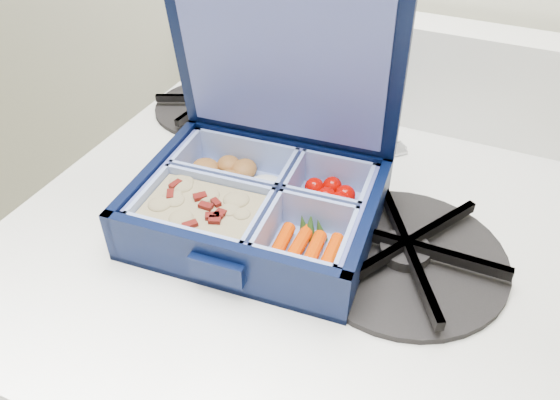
% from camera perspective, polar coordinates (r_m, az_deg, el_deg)
% --- Properties ---
extents(bento_box, '(0.24, 0.19, 0.05)m').
position_cam_1_polar(bento_box, '(0.53, -2.39, -0.68)').
color(bento_box, black).
rests_on(bento_box, stove).
extents(burner_grate, '(0.19, 0.19, 0.03)m').
position_cam_1_polar(burner_grate, '(0.51, 12.95, -5.00)').
color(burner_grate, black).
rests_on(burner_grate, stove).
extents(burner_grate_rear, '(0.20, 0.20, 0.02)m').
position_cam_1_polar(burner_grate_rear, '(0.74, -7.04, 10.04)').
color(burner_grate_rear, black).
rests_on(burner_grate_rear, stove).
extents(fork, '(0.13, 0.13, 0.01)m').
position_cam_1_polar(fork, '(0.63, 5.78, 3.80)').
color(fork, '#A9AAAD').
rests_on(fork, stove).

